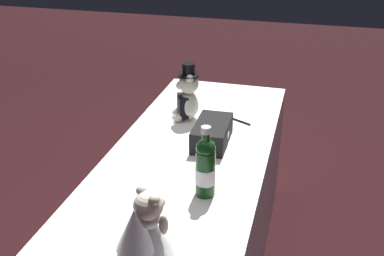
{
  "coord_description": "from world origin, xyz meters",
  "views": [
    {
      "loc": [
        -1.84,
        -0.5,
        1.8
      ],
      "look_at": [
        0.0,
        0.0,
        0.87
      ],
      "focal_mm": 43.34,
      "sensor_mm": 36.0,
      "label": 1
    }
  ],
  "objects_px": {
    "teddy_bear_bride": "(145,227)",
    "gift_case_black": "(212,133)",
    "signing_pen": "(239,121)",
    "champagne_bottle": "(205,167)",
    "teddy_bear_groom": "(187,97)"
  },
  "relations": [
    {
      "from": "teddy_bear_bride",
      "to": "gift_case_black",
      "type": "relative_size",
      "value": 0.8
    },
    {
      "from": "teddy_bear_bride",
      "to": "gift_case_black",
      "type": "xyz_separation_m",
      "value": [
        0.8,
        -0.04,
        -0.05
      ]
    },
    {
      "from": "champagne_bottle",
      "to": "signing_pen",
      "type": "distance_m",
      "value": 0.71
    },
    {
      "from": "teddy_bear_groom",
      "to": "gift_case_black",
      "type": "xyz_separation_m",
      "value": [
        -0.24,
        -0.19,
        -0.07
      ]
    },
    {
      "from": "champagne_bottle",
      "to": "teddy_bear_bride",
      "type": "bearing_deg",
      "value": 164.02
    },
    {
      "from": "teddy_bear_bride",
      "to": "gift_case_black",
      "type": "distance_m",
      "value": 0.8
    },
    {
      "from": "signing_pen",
      "to": "champagne_bottle",
      "type": "bearing_deg",
      "value": 178.98
    },
    {
      "from": "teddy_bear_bride",
      "to": "signing_pen",
      "type": "distance_m",
      "value": 1.08
    },
    {
      "from": "teddy_bear_bride",
      "to": "signing_pen",
      "type": "xyz_separation_m",
      "value": [
        1.07,
        -0.12,
        -0.09
      ]
    },
    {
      "from": "signing_pen",
      "to": "gift_case_black",
      "type": "bearing_deg",
      "value": 162.89
    },
    {
      "from": "teddy_bear_bride",
      "to": "champagne_bottle",
      "type": "bearing_deg",
      "value": -15.98
    },
    {
      "from": "teddy_bear_groom",
      "to": "gift_case_black",
      "type": "height_order",
      "value": "teddy_bear_groom"
    },
    {
      "from": "champagne_bottle",
      "to": "signing_pen",
      "type": "bearing_deg",
      "value": -1.02
    },
    {
      "from": "teddy_bear_groom",
      "to": "teddy_bear_bride",
      "type": "height_order",
      "value": "teddy_bear_groom"
    },
    {
      "from": "signing_pen",
      "to": "gift_case_black",
      "type": "height_order",
      "value": "gift_case_black"
    }
  ]
}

